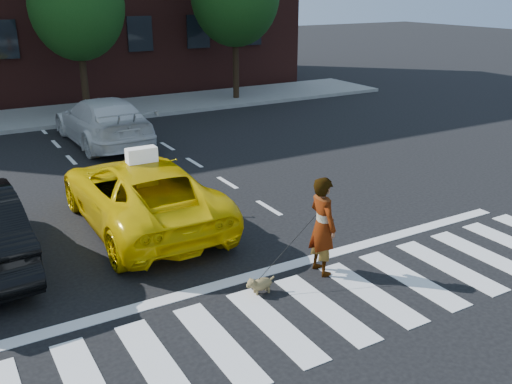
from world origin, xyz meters
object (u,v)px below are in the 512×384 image
dog (260,284)px  white_suv (103,121)px  woman (322,226)px  taxi (141,193)px

dog → white_suv: bearing=91.2°
white_suv → woman: bearing=92.6°
taxi → dog: size_ratio=9.92×
woman → dog: woman is taller
white_suv → woman: 11.38m
white_suv → dog: size_ratio=9.79×
white_suv → taxi: bearing=78.6°
woman → taxi: bearing=31.0°
taxi → woman: (2.13, -3.88, 0.18)m
white_suv → dog: bearing=85.5°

